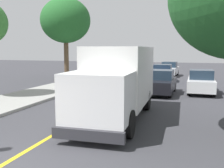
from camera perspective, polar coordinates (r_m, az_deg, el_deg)
The scene contains 7 objects.
centre_line_yellow at distance 15.91m, azimuth -0.23°, elevation -3.67°, with size 0.16×56.00×0.01m, color gold.
box_truck at distance 11.73m, azimuth 1.25°, elevation 1.05°, with size 2.72×7.28×3.20m.
parked_car_near at distance 18.66m, azimuth 10.57°, elevation 0.30°, with size 1.83×4.41×1.67m.
parked_car_mid at distance 25.64m, azimuth 10.88°, elevation 2.22°, with size 1.90×4.44×1.67m.
parked_car_far at distance 31.46m, azimuth 12.33°, elevation 3.13°, with size 1.97×4.47×1.67m.
parked_van_across at distance 19.74m, azimuth 18.77°, elevation 0.42°, with size 1.82×4.41×1.67m.
street_tree_down_block at distance 27.95m, azimuth -10.04°, elevation 13.37°, with size 5.08×5.08×8.32m.
Camera 1 is at (4.86, -4.83, 3.08)m, focal length 42.15 mm.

